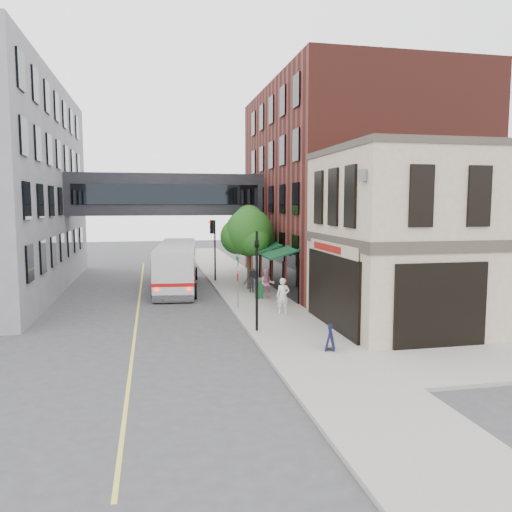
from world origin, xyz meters
name	(u,v)px	position (x,y,z in m)	size (l,w,h in m)	color
ground	(257,347)	(0.00, 0.00, 0.00)	(120.00, 120.00, 0.00)	#38383A
sidewalk_main	(244,287)	(2.00, 14.00, 0.07)	(4.00, 60.00, 0.15)	gray
corner_building	(432,238)	(8.97, 2.00, 4.21)	(10.19, 8.12, 8.45)	tan
brick_building	(348,188)	(9.98, 15.00, 6.99)	(13.76, 18.00, 14.00)	#522019
skyway_bridge	(167,195)	(-3.00, 18.00, 6.50)	(14.00, 3.18, 3.00)	black
traffic_signal_near	(256,268)	(0.37, 2.00, 2.98)	(0.44, 0.22, 4.60)	black
traffic_signal_far	(213,238)	(0.26, 17.00, 3.34)	(0.53, 0.28, 4.50)	black
street_sign_pole	(238,276)	(0.39, 7.00, 1.93)	(0.08, 0.75, 3.00)	gray
street_tree	(248,233)	(2.19, 13.22, 3.91)	(3.80, 3.20, 5.60)	#382619
lane_marking	(139,304)	(-5.00, 10.00, 0.01)	(0.12, 40.00, 0.01)	#D8CC4C
bus	(177,264)	(-2.49, 15.09, 1.70)	(3.57, 11.47, 3.04)	silver
pedestrian_a	(283,296)	(2.46, 5.16, 1.08)	(0.68, 0.44, 1.86)	white
pedestrian_b	(267,284)	(2.59, 9.32, 1.05)	(0.88, 0.68, 1.80)	pink
pedestrian_c	(252,281)	(2.08, 11.60, 0.91)	(0.99, 0.57, 1.53)	#222129
newspaper_box	(259,290)	(2.14, 9.55, 0.63)	(0.48, 0.42, 0.95)	#124E24
sandwich_board	(330,337)	(2.60, -1.50, 0.64)	(0.35, 0.55, 0.98)	black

